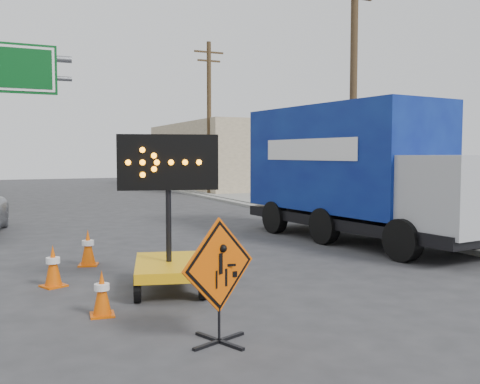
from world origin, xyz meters
TOP-DOWN VIEW (x-y plane):
  - ground at (0.00, 0.00)m, footprint 100.00×100.00m
  - curb_right at (7.20, 15.00)m, footprint 0.40×60.00m
  - sidewalk_right at (9.50, 15.00)m, footprint 4.00×60.00m
  - building_right_far at (13.00, 30.00)m, footprint 10.00×14.00m
  - utility_pole_near at (8.00, 10.00)m, footprint 1.80×0.26m
  - utility_pole_far at (8.00, 24.00)m, footprint 1.80×0.26m
  - construction_sign at (-0.90, 0.75)m, footprint 1.17×0.84m
  - arrow_board at (-0.71, 3.59)m, footprint 1.74×2.22m
  - box_truck at (5.78, 6.74)m, footprint 3.23×8.29m
  - cone_a at (-2.09, 2.56)m, footprint 0.40×0.40m
  - cone_b at (-2.59, 4.76)m, footprint 0.52×0.52m
  - cone_c at (-1.70, 6.44)m, footprint 0.50×0.50m

SIDE VIEW (x-z plane):
  - ground at x=0.00m, z-range 0.00..0.00m
  - curb_right at x=7.20m, z-range 0.00..0.12m
  - sidewalk_right at x=9.50m, z-range 0.00..0.15m
  - cone_a at x=-2.09m, z-range 0.00..0.70m
  - cone_b at x=-2.59m, z-range 0.00..0.78m
  - cone_c at x=-1.70m, z-range 0.00..0.80m
  - arrow_board at x=-0.71m, z-range -0.77..2.04m
  - construction_sign at x=-0.90m, z-range 0.05..1.70m
  - box_truck at x=5.78m, z-range -0.18..3.66m
  - building_right_far at x=13.00m, z-range 0.00..4.60m
  - utility_pole_near at x=8.00m, z-range 0.18..9.18m
  - utility_pole_far at x=8.00m, z-range 0.18..9.18m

